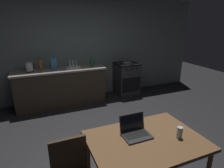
{
  "coord_description": "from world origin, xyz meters",
  "views": [
    {
      "loc": [
        -1.09,
        -2.37,
        1.99
      ],
      "look_at": [
        0.18,
        0.68,
        0.89
      ],
      "focal_mm": 30.56,
      "sensor_mm": 36.0,
      "label": 1
    }
  ],
  "objects_px": {
    "dish_rack": "(73,66)",
    "dining_table": "(146,144)",
    "bottle_b": "(41,64)",
    "laptop": "(135,132)",
    "frying_pan": "(128,62)",
    "drinking_glass": "(180,133)",
    "bottle": "(92,62)",
    "stove_oven": "(127,79)",
    "cereal_box": "(54,64)",
    "electric_kettle": "(29,67)"
  },
  "relations": [
    {
      "from": "cereal_box",
      "to": "frying_pan",
      "type": "bearing_deg",
      "value": -1.41
    },
    {
      "from": "drinking_glass",
      "to": "dish_rack",
      "type": "distance_m",
      "value": 3.2
    },
    {
      "from": "frying_pan",
      "to": "dining_table",
      "type": "bearing_deg",
      "value": -113.54
    },
    {
      "from": "drinking_glass",
      "to": "bottle_b",
      "type": "bearing_deg",
      "value": 111.76
    },
    {
      "from": "electric_kettle",
      "to": "bottle_b",
      "type": "height_order",
      "value": "bottle_b"
    },
    {
      "from": "dining_table",
      "to": "drinking_glass",
      "type": "xyz_separation_m",
      "value": [
        0.37,
        -0.12,
        0.13
      ]
    },
    {
      "from": "frying_pan",
      "to": "bottle",
      "type": "bearing_deg",
      "value": -178.75
    },
    {
      "from": "stove_oven",
      "to": "cereal_box",
      "type": "distance_m",
      "value": 2.01
    },
    {
      "from": "electric_kettle",
      "to": "frying_pan",
      "type": "bearing_deg",
      "value": -0.64
    },
    {
      "from": "dining_table",
      "to": "bottle_b",
      "type": "xyz_separation_m",
      "value": [
        -0.92,
        3.11,
        0.38
      ]
    },
    {
      "from": "bottle",
      "to": "dining_table",
      "type": "bearing_deg",
      "value": -95.44
    },
    {
      "from": "cereal_box",
      "to": "dish_rack",
      "type": "bearing_deg",
      "value": -2.6
    },
    {
      "from": "stove_oven",
      "to": "laptop",
      "type": "xyz_separation_m",
      "value": [
        -1.36,
        -2.9,
        0.32
      ]
    },
    {
      "from": "electric_kettle",
      "to": "dish_rack",
      "type": "bearing_deg",
      "value": 0.0
    },
    {
      "from": "dish_rack",
      "to": "bottle_b",
      "type": "bearing_deg",
      "value": 173.75
    },
    {
      "from": "laptop",
      "to": "electric_kettle",
      "type": "bearing_deg",
      "value": 113.25
    },
    {
      "from": "laptop",
      "to": "bottle_b",
      "type": "relative_size",
      "value": 1.1
    },
    {
      "from": "stove_oven",
      "to": "electric_kettle",
      "type": "relative_size",
      "value": 3.97
    },
    {
      "from": "electric_kettle",
      "to": "drinking_glass",
      "type": "bearing_deg",
      "value": -64.02
    },
    {
      "from": "dish_rack",
      "to": "drinking_glass",
      "type": "bearing_deg",
      "value": -79.96
    },
    {
      "from": "stove_oven",
      "to": "laptop",
      "type": "height_order",
      "value": "laptop"
    },
    {
      "from": "dish_rack",
      "to": "bottle_b",
      "type": "relative_size",
      "value": 1.17
    },
    {
      "from": "stove_oven",
      "to": "drinking_glass",
      "type": "relative_size",
      "value": 6.7
    },
    {
      "from": "frying_pan",
      "to": "bottle_b",
      "type": "height_order",
      "value": "bottle_b"
    },
    {
      "from": "frying_pan",
      "to": "drinking_glass",
      "type": "relative_size",
      "value": 3.33
    },
    {
      "from": "electric_kettle",
      "to": "bottle",
      "type": "xyz_separation_m",
      "value": [
        1.45,
        -0.05,
        0.02
      ]
    },
    {
      "from": "bottle",
      "to": "bottle_b",
      "type": "relative_size",
      "value": 0.94
    },
    {
      "from": "electric_kettle",
      "to": "dish_rack",
      "type": "distance_m",
      "value": 0.98
    },
    {
      "from": "frying_pan",
      "to": "drinking_glass",
      "type": "xyz_separation_m",
      "value": [
        -0.94,
        -3.12,
        -0.13
      ]
    },
    {
      "from": "laptop",
      "to": "frying_pan",
      "type": "xyz_separation_m",
      "value": [
        1.38,
        2.88,
        0.15
      ]
    },
    {
      "from": "dish_rack",
      "to": "dining_table",
      "type": "bearing_deg",
      "value": -86.4
    },
    {
      "from": "stove_oven",
      "to": "dish_rack",
      "type": "xyz_separation_m",
      "value": [
        -1.48,
        0.0,
        0.5
      ]
    },
    {
      "from": "frying_pan",
      "to": "cereal_box",
      "type": "distance_m",
      "value": 1.94
    },
    {
      "from": "dining_table",
      "to": "dish_rack",
      "type": "height_order",
      "value": "dish_rack"
    },
    {
      "from": "cereal_box",
      "to": "laptop",
      "type": "bearing_deg",
      "value": -79.15
    },
    {
      "from": "cereal_box",
      "to": "dining_table",
      "type": "bearing_deg",
      "value": -78.31
    },
    {
      "from": "laptop",
      "to": "dish_rack",
      "type": "xyz_separation_m",
      "value": [
        -0.12,
        2.9,
        0.17
      ]
    },
    {
      "from": "stove_oven",
      "to": "bottle_b",
      "type": "bearing_deg",
      "value": 177.87
    },
    {
      "from": "electric_kettle",
      "to": "dish_rack",
      "type": "height_order",
      "value": "electric_kettle"
    },
    {
      "from": "frying_pan",
      "to": "laptop",
      "type": "bearing_deg",
      "value": -115.58
    },
    {
      "from": "stove_oven",
      "to": "frying_pan",
      "type": "bearing_deg",
      "value": -63.4
    },
    {
      "from": "stove_oven",
      "to": "dish_rack",
      "type": "relative_size",
      "value": 2.63
    },
    {
      "from": "stove_oven",
      "to": "electric_kettle",
      "type": "xyz_separation_m",
      "value": [
        -2.46,
        0.0,
        0.56
      ]
    },
    {
      "from": "stove_oven",
      "to": "drinking_glass",
      "type": "xyz_separation_m",
      "value": [
        -0.93,
        -3.14,
        0.34
      ]
    },
    {
      "from": "stove_oven",
      "to": "bottle",
      "type": "relative_size",
      "value": 3.27
    },
    {
      "from": "drinking_glass",
      "to": "bottle_b",
      "type": "xyz_separation_m",
      "value": [
        -1.29,
        3.22,
        0.24
      ]
    },
    {
      "from": "stove_oven",
      "to": "dish_rack",
      "type": "distance_m",
      "value": 1.56
    },
    {
      "from": "dining_table",
      "to": "drinking_glass",
      "type": "bearing_deg",
      "value": -17.85
    },
    {
      "from": "stove_oven",
      "to": "drinking_glass",
      "type": "height_order",
      "value": "stove_oven"
    },
    {
      "from": "laptop",
      "to": "drinking_glass",
      "type": "distance_m",
      "value": 0.5
    }
  ]
}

